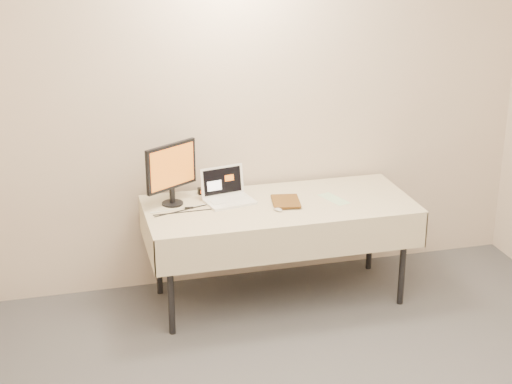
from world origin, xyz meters
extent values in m
cube|color=beige|center=(0.00, 2.50, 1.35)|extent=(4.00, 0.10, 2.70)
cylinder|color=black|center=(-0.82, 1.75, 0.34)|extent=(0.04, 0.04, 0.69)
cylinder|color=black|center=(0.82, 1.75, 0.34)|extent=(0.04, 0.04, 0.69)
cylinder|color=black|center=(-0.82, 2.34, 0.34)|extent=(0.04, 0.04, 0.69)
cylinder|color=black|center=(0.82, 2.34, 0.34)|extent=(0.04, 0.04, 0.69)
cube|color=gray|center=(0.00, 2.04, 0.71)|extent=(1.80, 0.75, 0.04)
cube|color=beige|center=(0.00, 2.04, 0.73)|extent=(1.86, 0.81, 0.01)
cube|color=beige|center=(0.00, 1.64, 0.60)|extent=(1.86, 0.01, 0.25)
cube|color=beige|center=(0.00, 2.45, 0.60)|extent=(1.86, 0.01, 0.25)
cube|color=beige|center=(-0.93, 2.04, 0.60)|extent=(0.01, 0.81, 0.25)
cube|color=beige|center=(0.93, 2.04, 0.60)|extent=(0.01, 0.81, 0.25)
cube|color=white|center=(-0.33, 2.14, 0.75)|extent=(0.36, 0.28, 0.02)
cube|color=white|center=(-0.36, 2.27, 0.86)|extent=(0.32, 0.11, 0.21)
cube|color=black|center=(-0.36, 2.27, 0.86)|extent=(0.28, 0.09, 0.18)
cylinder|color=black|center=(-0.72, 2.22, 0.74)|extent=(0.20, 0.20, 0.01)
cube|color=black|center=(-0.72, 2.22, 0.80)|extent=(0.04, 0.03, 0.11)
cube|color=black|center=(-0.72, 2.22, 1.01)|extent=(0.37, 0.25, 0.32)
cube|color=orange|center=(-0.72, 2.22, 1.01)|extent=(0.32, 0.20, 0.28)
imported|color=#99601B|center=(-0.05, 2.05, 0.86)|extent=(0.19, 0.05, 0.25)
cube|color=black|center=(-0.46, 2.36, 0.76)|extent=(0.11, 0.05, 0.05)
cube|color=#FF450C|center=(-0.46, 2.34, 0.76)|extent=(0.08, 0.00, 0.02)
ellipsoid|color=#BDBDBF|center=(-0.05, 1.92, 0.75)|extent=(0.07, 0.10, 0.02)
cube|color=#B9E5B6|center=(0.40, 2.03, 0.74)|extent=(0.18, 0.28, 0.00)
cube|color=black|center=(-0.62, 2.11, 0.74)|extent=(0.06, 0.03, 0.01)
camera|label=1|loc=(-1.43, -2.80, 2.72)|focal=55.00mm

